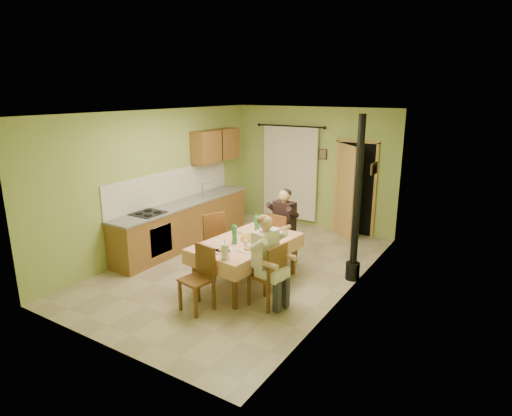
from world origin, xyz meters
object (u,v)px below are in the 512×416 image
Objects in this scene: stove_flue at (356,222)px; chair_right at (267,287)px; chair_left at (220,254)px; chair_far at (282,248)px; chair_near at (198,291)px; man_far at (283,218)px; man_right at (267,251)px; dining_table at (246,262)px.

chair_right is at bearing -116.00° from stove_flue.
stove_flue is at bearing 133.84° from chair_left.
chair_near is (-0.20, -2.24, -0.00)m from chair_far.
chair_far is 1.19m from chair_left.
chair_near is at bearing -85.91° from man_far.
man_right is at bearing -116.46° from stove_flue.
man_right is at bearing 90.00° from chair_right.
stove_flue is (1.38, -0.02, 0.15)m from man_far.
chair_far is 0.35× the size of stove_flue.
chair_near is 0.35× the size of stove_flue.
chair_left is 1.33m from man_far.
dining_table is 1.24m from man_far.
chair_far is 0.70× the size of man_right.
stove_flue is at bearing -115.15° from chair_near.
chair_left is 0.36× the size of stove_flue.
man_right is (0.79, 0.66, 0.59)m from chair_near.
chair_right is 0.98× the size of chair_left.
man_far reaches higher than chair_right.
stove_flue is (0.79, 1.58, 0.15)m from man_right.
stove_flue is at bearing 9.13° from chair_far.
man_far reaches higher than chair_left.
man_far is (0.20, 2.25, 0.59)m from chair_near.
man_far is at bearing 91.70° from dining_table.
man_far is (0.83, 0.87, 0.59)m from chair_left.
man_right is (0.67, -0.46, 0.50)m from dining_table.
chair_right is 0.72× the size of man_right.
chair_right is 1.80m from man_far.
man_right is 0.50× the size of stove_flue.
chair_far is at bearing 91.77° from dining_table.
man_right is (-0.01, 0.00, 0.59)m from chair_right.
dining_table is 0.80m from chair_left.
dining_table is at bearing 64.86° from chair_right.
chair_near is at bearing 139.01° from man_right.
chair_near is at bearing 138.40° from chair_right.
chair_left is at bearing 166.34° from dining_table.
man_far reaches higher than chair_far.
chair_left is at bearing -55.77° from chair_near.
stove_flue reaches higher than dining_table.
stove_flue reaches higher than man_far.
dining_table is 2.02× the size of chair_near.
stove_flue is at bearing 8.56° from man_far.
chair_right reaches higher than chair_far.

